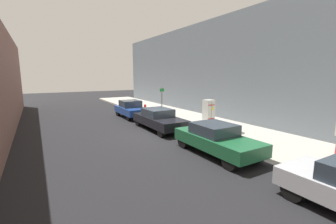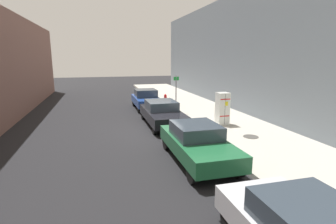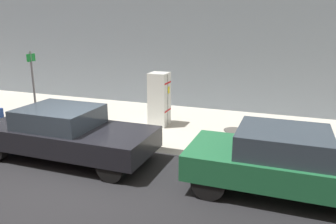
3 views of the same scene
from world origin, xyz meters
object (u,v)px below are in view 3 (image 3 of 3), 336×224
at_px(discarded_refrigerator, 159,99).
at_px(street_sign_post, 33,85).
at_px(parked_sedan_dark, 66,133).
at_px(parked_sedan_green, 290,162).

relative_size(discarded_refrigerator, street_sign_post, 0.72).
distance_m(discarded_refrigerator, parked_sedan_dark, 3.40).
bearing_deg(parked_sedan_green, street_sign_post, -101.07).
height_order(discarded_refrigerator, parked_sedan_green, discarded_refrigerator).
distance_m(discarded_refrigerator, parked_sedan_green, 5.17).
xyz_separation_m(parked_sedan_dark, parked_sedan_green, (-0.00, 5.55, 0.02)).
xyz_separation_m(discarded_refrigerator, street_sign_post, (1.53, -3.77, 0.50)).
bearing_deg(discarded_refrigerator, street_sign_post, -67.96).
height_order(discarded_refrigerator, street_sign_post, street_sign_post).
bearing_deg(parked_sedan_green, parked_sedan_dark, -90.00).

